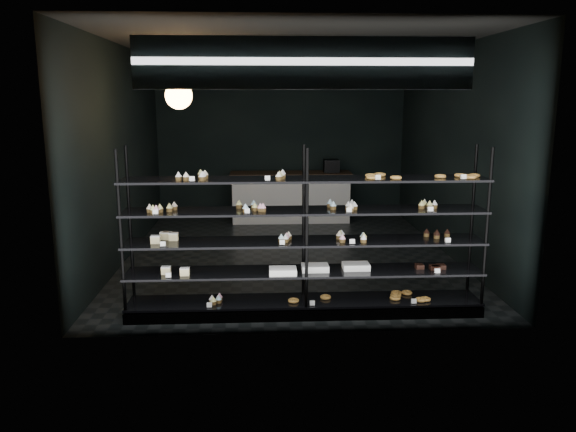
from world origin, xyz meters
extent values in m
cube|color=black|center=(0.00, 0.00, 0.01)|extent=(5.00, 6.00, 0.01)
cube|color=black|center=(0.00, 0.00, 3.20)|extent=(5.00, 6.00, 0.01)
cube|color=black|center=(0.00, 3.00, 1.60)|extent=(5.00, 0.01, 3.20)
cube|color=black|center=(0.00, -3.00, 1.60)|extent=(5.00, 0.01, 3.20)
cube|color=black|center=(-2.50, 0.00, 1.60)|extent=(0.01, 6.00, 3.20)
cube|color=black|center=(2.50, 0.00, 1.60)|extent=(0.01, 6.00, 3.20)
cube|color=black|center=(0.05, -2.45, 0.06)|extent=(4.00, 0.50, 0.12)
cylinder|color=black|center=(-1.92, -2.67, 0.99)|extent=(0.04, 0.04, 1.85)
cylinder|color=black|center=(-1.92, -2.23, 0.99)|extent=(0.04, 0.04, 1.85)
cylinder|color=black|center=(0.05, -2.67, 0.99)|extent=(0.04, 0.04, 1.85)
cylinder|color=black|center=(0.05, -2.23, 0.99)|extent=(0.04, 0.04, 1.85)
cylinder|color=black|center=(2.02, -2.67, 0.99)|extent=(0.04, 0.04, 1.85)
cylinder|color=black|center=(2.02, -2.23, 0.99)|extent=(0.04, 0.04, 1.85)
cube|color=black|center=(0.05, -2.45, 0.15)|extent=(4.00, 0.50, 0.03)
cube|color=black|center=(0.05, -2.45, 0.50)|extent=(4.00, 0.50, 0.02)
cube|color=black|center=(0.05, -2.45, 0.85)|extent=(4.00, 0.50, 0.02)
cube|color=black|center=(0.05, -2.45, 1.20)|extent=(4.00, 0.50, 0.02)
cube|color=black|center=(0.05, -2.45, 1.55)|extent=(4.00, 0.50, 0.02)
cube|color=white|center=(-1.19, -2.63, 1.59)|extent=(0.06, 0.04, 0.06)
cube|color=white|center=(-0.34, -2.63, 1.59)|extent=(0.06, 0.04, 0.06)
cube|color=white|center=(0.86, -2.63, 1.59)|extent=(0.05, 0.04, 0.06)
cube|color=white|center=(1.73, -2.63, 1.59)|extent=(0.06, 0.04, 0.06)
cube|color=white|center=(-1.51, -2.63, 1.24)|extent=(0.06, 0.04, 0.06)
cube|color=white|center=(-0.55, -2.63, 1.24)|extent=(0.05, 0.04, 0.06)
cube|color=white|center=(0.46, -2.63, 1.24)|extent=(0.06, 0.04, 0.06)
cube|color=white|center=(1.36, -2.63, 1.24)|extent=(0.06, 0.04, 0.06)
cube|color=white|center=(-1.47, -2.63, 0.89)|extent=(0.06, 0.04, 0.06)
cube|color=white|center=(-0.26, -2.63, 0.89)|extent=(0.06, 0.04, 0.06)
cube|color=white|center=(0.58, -2.63, 0.89)|extent=(0.05, 0.04, 0.06)
cube|color=white|center=(1.57, -2.63, 0.89)|extent=(0.06, 0.04, 0.06)
cube|color=white|center=(-1.44, -2.63, 0.54)|extent=(0.06, 0.04, 0.06)
cube|color=white|center=(1.49, -2.63, 0.54)|extent=(0.06, 0.04, 0.06)
cube|color=white|center=(-1.05, -2.63, 0.19)|extent=(0.06, 0.04, 0.06)
cube|color=white|center=(0.08, -2.63, 0.19)|extent=(0.05, 0.04, 0.06)
cube|color=white|center=(1.28, -2.63, 0.19)|extent=(0.06, 0.04, 0.06)
cube|color=#0C113E|center=(0.00, -2.92, 2.75)|extent=(3.20, 0.04, 0.45)
cube|color=white|center=(0.00, -2.94, 2.75)|extent=(3.30, 0.02, 0.50)
cylinder|color=black|center=(-1.49, -0.98, 2.90)|extent=(0.01, 0.01, 0.55)
sphere|color=#F0A054|center=(-1.49, -0.98, 2.45)|extent=(0.35, 0.35, 0.35)
cube|color=beige|center=(0.17, 2.50, 0.46)|extent=(2.30, 0.60, 0.92)
cube|color=black|center=(0.17, 2.50, 0.95)|extent=(2.39, 0.65, 0.06)
cube|color=black|center=(0.97, 2.50, 1.10)|extent=(0.30, 0.30, 0.25)
camera|label=1|loc=(-0.45, -8.50, 2.42)|focal=35.00mm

